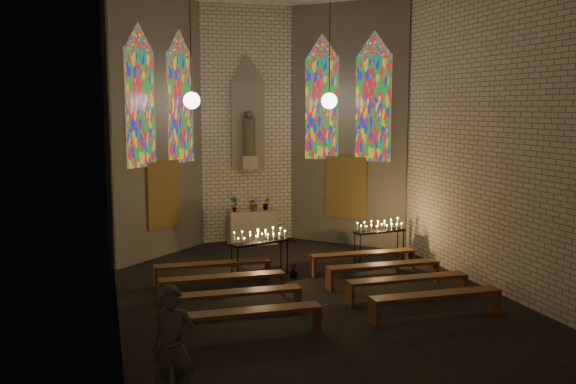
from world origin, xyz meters
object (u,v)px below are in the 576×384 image
object	(u,v)px
votive_stand_right	(380,228)
votive_stand_left	(260,239)
altar	(252,227)
visitor	(173,348)
aisle_flower_pot	(293,270)

from	to	relation	value
votive_stand_right	votive_stand_left	bearing A→B (deg)	-178.86
altar	visitor	xyz separation A→B (m)	(-3.39, -9.93, 0.35)
altar	aisle_flower_pot	size ratio (longest dim) A/B	3.86
votive_stand_left	votive_stand_right	distance (m)	3.41
altar	votive_stand_right	distance (m)	4.13
votive_stand_left	votive_stand_right	xyz separation A→B (m)	(3.36, 0.60, -0.03)
votive_stand_right	visitor	distance (m)	9.13
votive_stand_left	votive_stand_right	size ratio (longest dim) A/B	1.04
aisle_flower_pot	altar	bearing A→B (deg)	91.07
aisle_flower_pot	visitor	xyz separation A→B (m)	(-3.46, -5.95, 0.67)
altar	votive_stand_right	world-z (taller)	votive_stand_right
altar	votive_stand_right	bearing A→B (deg)	-49.18
altar	votive_stand_left	bearing A→B (deg)	-100.20
aisle_flower_pot	votive_stand_right	xyz separation A→B (m)	(2.61, 0.87, 0.72)
aisle_flower_pot	visitor	distance (m)	6.92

